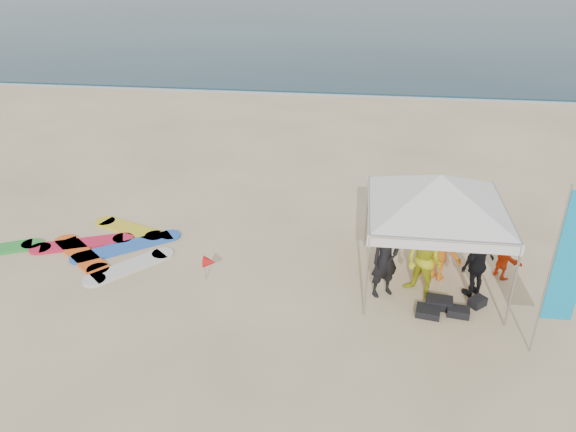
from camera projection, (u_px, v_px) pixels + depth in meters
The scene contains 13 objects.
ground at pixel (224, 320), 11.78m from camera, with size 120.00×120.00×0.00m, color beige.
shoreline_foam at pixel (307, 92), 27.80m from camera, with size 160.00×1.20×0.01m, color silver.
person_black_a at pixel (385, 259), 12.22m from camera, with size 0.67×0.44×1.84m, color black.
person_yellow at pixel (424, 262), 12.21m from camera, with size 0.84×0.66×1.74m, color gold.
person_orange_a at pixel (441, 248), 12.85m from camera, with size 1.04×0.60×1.61m, color orange.
person_black_b at pixel (478, 264), 12.27m from camera, with size 0.93×0.39×1.58m, color black.
person_orange_b at pixel (437, 230), 13.49m from camera, with size 0.84×0.55×1.72m, color #CF4812.
person_seated at pixel (503, 259), 13.02m from camera, with size 0.93×0.30×1.00m, color #FD4E16.
canopy_tent at pixel (441, 175), 11.83m from camera, with size 4.11×4.11×3.10m.
feather_flag at pixel (569, 261), 9.94m from camera, with size 0.60×0.04×3.56m.
marker_pennant at pixel (210, 262), 12.89m from camera, with size 0.28×0.28×0.64m.
gear_pile at pixel (446, 307), 12.05m from camera, with size 1.60×0.91×0.22m.
surfboard_spread at pixel (92, 248), 14.36m from camera, with size 5.48×3.24×0.07m.
Camera 1 is at (2.50, -9.19, 7.40)m, focal length 35.00 mm.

